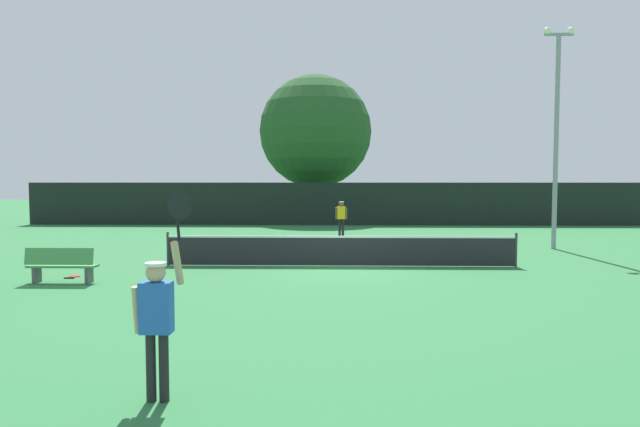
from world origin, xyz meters
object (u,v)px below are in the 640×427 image
tennis_ball (333,258)px  parked_car_near (298,206)px  player_receiving (341,215)px  spare_racket (74,276)px  parked_car_mid (431,208)px  large_tree (315,132)px  light_pole (557,125)px  player_serving (158,309)px  courtside_bench (62,265)px

tennis_ball → parked_car_near: size_ratio=0.02×
tennis_ball → player_receiving: bearing=87.1°
spare_racket → parked_car_mid: size_ratio=0.12×
spare_racket → large_tree: bearing=75.3°
light_pole → spare_racket: bearing=-157.1°
player_serving → player_receiving: bearing=82.9°
spare_racket → light_pole: bearing=22.9°
player_serving → large_tree: 31.98m
tennis_ball → spare_racket: bearing=-152.2°
player_serving → player_receiving: (2.50, 20.11, -0.10)m
courtside_bench → parked_car_near: parked_car_near is taller
large_tree → tennis_ball: bearing=-86.3°
tennis_ball → courtside_bench: (-7.13, -4.80, 0.45)m
large_tree → light_pole: bearing=-58.4°
parked_car_near → parked_car_mid: size_ratio=1.00×
courtside_bench → tennis_ball: bearing=33.9°
courtside_bench → light_pole: 18.19m
player_receiving → large_tree: size_ratio=0.17×
parked_car_near → tennis_ball: bearing=-84.6°
courtside_bench → parked_car_mid: bearing=60.1°
parked_car_near → parked_car_mid: same height
parked_car_mid → player_serving: bearing=-107.3°
tennis_ball → spare_racket: size_ratio=0.13×
courtside_bench → light_pole: size_ratio=0.21×
large_tree → parked_car_near: (-1.43, 3.01, -5.29)m
courtside_bench → light_pole: bearing=26.0°
spare_racket → parked_car_mid: bearing=58.8°
large_tree → parked_car_near: 6.25m
light_pole → courtside_bench: bearing=-154.0°
player_receiving → courtside_bench: (-7.52, -12.48, -0.56)m
parked_car_near → parked_car_mid: (9.50, -2.71, 0.00)m
light_pole → large_tree: large_tree is taller
player_receiving → parked_car_near: (-3.07, 14.49, -0.26)m
parked_car_near → large_tree: bearing=-66.0°
large_tree → parked_car_mid: (8.07, 0.30, -5.29)m
spare_racket → large_tree: large_tree is taller
player_receiving → parked_car_mid: bearing=-118.6°
player_serving → spare_racket: player_serving is taller
light_pole → large_tree: (-9.99, 16.23, 1.18)m
courtside_bench → parked_car_mid: 27.99m
player_receiving → spare_racket: 13.87m
spare_racket → large_tree: 24.53m
large_tree → parked_car_mid: bearing=2.1°
light_pole → large_tree: 19.09m
tennis_ball → courtside_bench: size_ratio=0.04×
player_receiving → parked_car_mid: (6.43, 11.78, -0.26)m
large_tree → parked_car_mid: 9.65m
player_serving → parked_car_near: bearing=90.9°
light_pole → parked_car_mid: (-1.92, 16.53, -4.11)m
courtside_bench → player_receiving: bearing=58.9°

